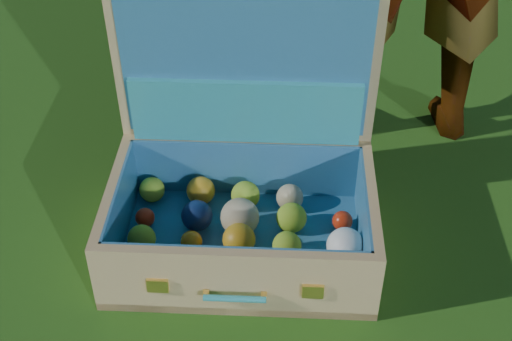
% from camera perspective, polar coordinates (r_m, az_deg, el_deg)
% --- Properties ---
extents(ground, '(60.00, 60.00, 0.00)m').
position_cam_1_polar(ground, '(1.52, -4.49, -10.51)').
color(ground, '#215114').
rests_on(ground, ground).
extents(suitcase, '(0.69, 0.60, 0.56)m').
position_cam_1_polar(suitcase, '(1.57, -0.89, -0.65)').
color(suitcase, tan).
rests_on(suitcase, ground).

